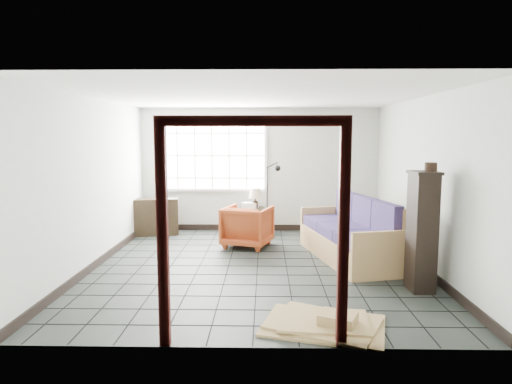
{
  "coord_description": "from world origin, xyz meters",
  "views": [
    {
      "loc": [
        0.12,
        -6.89,
        2.02
      ],
      "look_at": [
        -0.03,
        0.3,
        1.13
      ],
      "focal_mm": 32.0,
      "sensor_mm": 36.0,
      "label": 1
    }
  ],
  "objects_px": {
    "futon_sofa": "(352,237)",
    "armchair": "(247,224)",
    "side_table": "(253,212)",
    "tall_shelf": "(422,230)"
  },
  "relations": [
    {
      "from": "futon_sofa",
      "to": "armchair",
      "type": "height_order",
      "value": "futon_sofa"
    },
    {
      "from": "futon_sofa",
      "to": "side_table",
      "type": "distance_m",
      "value": 2.56
    },
    {
      "from": "futon_sofa",
      "to": "side_table",
      "type": "relative_size",
      "value": 4.4
    },
    {
      "from": "armchair",
      "to": "tall_shelf",
      "type": "bearing_deg",
      "value": 152.37
    },
    {
      "from": "futon_sofa",
      "to": "tall_shelf",
      "type": "relative_size",
      "value": 1.57
    },
    {
      "from": "side_table",
      "to": "tall_shelf",
      "type": "bearing_deg",
      "value": -56.67
    },
    {
      "from": "futon_sofa",
      "to": "armchair",
      "type": "xyz_separation_m",
      "value": [
        -1.75,
        0.83,
        0.04
      ]
    },
    {
      "from": "armchair",
      "to": "side_table",
      "type": "bearing_deg",
      "value": -76.86
    },
    {
      "from": "tall_shelf",
      "to": "futon_sofa",
      "type": "bearing_deg",
      "value": 109.03
    },
    {
      "from": "futon_sofa",
      "to": "armchair",
      "type": "bearing_deg",
      "value": 141.2
    }
  ]
}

